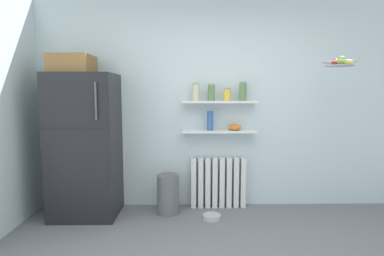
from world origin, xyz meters
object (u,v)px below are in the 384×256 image
at_px(refrigerator, 85,142).
at_px(storage_jar_1, 211,92).
at_px(storage_jar_2, 227,94).
at_px(storage_jar_3, 243,91).
at_px(radiator, 218,182).
at_px(pet_food_bowl, 212,217).
at_px(storage_jar_0, 196,92).
at_px(trash_bin, 168,194).
at_px(hanging_fruit_basket, 340,62).
at_px(shelf_bowl, 235,127).
at_px(vase, 210,121).

height_order(refrigerator, storage_jar_1, refrigerator).
bearing_deg(storage_jar_2, storage_jar_3, 0.00).
relative_size(refrigerator, storage_jar_1, 8.99).
bearing_deg(radiator, storage_jar_2, -17.29).
bearing_deg(storage_jar_1, pet_food_bowl, -92.28).
bearing_deg(storage_jar_0, pet_food_bowl, -63.90).
relative_size(storage_jar_1, trash_bin, 0.44).
height_order(radiator, hanging_fruit_basket, hanging_fruit_basket).
relative_size(trash_bin, hanging_fruit_basket, 1.34).
height_order(storage_jar_0, shelf_bowl, storage_jar_0).
distance_m(refrigerator, storage_jar_1, 1.62).
xyz_separation_m(radiator, pet_food_bowl, (-0.11, -0.39, -0.29)).
height_order(radiator, trash_bin, radiator).
height_order(radiator, shelf_bowl, shelf_bowl).
bearing_deg(refrigerator, storage_jar_3, 6.21).
relative_size(storage_jar_0, pet_food_bowl, 1.04).
relative_size(storage_jar_0, trash_bin, 0.46).
bearing_deg(radiator, shelf_bowl, -8.78).
relative_size(storage_jar_3, vase, 0.98).
bearing_deg(storage_jar_0, storage_jar_3, -0.00).
bearing_deg(storage_jar_0, storage_jar_1, -0.00).
relative_size(vase, shelf_bowl, 1.41).
bearing_deg(hanging_fruit_basket, pet_food_bowl, 174.60).
relative_size(storage_jar_3, shelf_bowl, 1.37).
bearing_deg(vase, storage_jar_0, 180.00).
bearing_deg(hanging_fruit_basket, storage_jar_1, 159.71).
height_order(radiator, storage_jar_0, storage_jar_0).
bearing_deg(refrigerator, storage_jar_1, 7.80).
relative_size(radiator, storage_jar_2, 4.30).
height_order(storage_jar_0, hanging_fruit_basket, hanging_fruit_basket).
bearing_deg(radiator, pet_food_bowl, -105.72).
height_order(storage_jar_2, storage_jar_3, storage_jar_3).
bearing_deg(storage_jar_2, trash_bin, -165.70).
distance_m(storage_jar_1, vase, 0.35).
bearing_deg(vase, shelf_bowl, 0.00).
bearing_deg(storage_jar_3, vase, 180.00).
bearing_deg(trash_bin, storage_jar_2, 14.30).
distance_m(storage_jar_0, hanging_fruit_basket, 1.63).
distance_m(storage_jar_1, hanging_fruit_basket, 1.45).
height_order(storage_jar_3, pet_food_bowl, storage_jar_3).
bearing_deg(storage_jar_0, refrigerator, -171.07).
height_order(radiator, vase, vase).
distance_m(storage_jar_1, pet_food_bowl, 1.48).
xyz_separation_m(refrigerator, radiator, (1.59, 0.24, -0.56)).
bearing_deg(radiator, storage_jar_1, -162.71).
distance_m(refrigerator, hanging_fruit_basket, 2.98).
xyz_separation_m(radiator, storage_jar_1, (-0.10, -0.03, 1.14)).
xyz_separation_m(storage_jar_3, shelf_bowl, (-0.09, 0.00, -0.44)).
height_order(refrigerator, trash_bin, refrigerator).
bearing_deg(storage_jar_3, storage_jar_2, 180.00).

